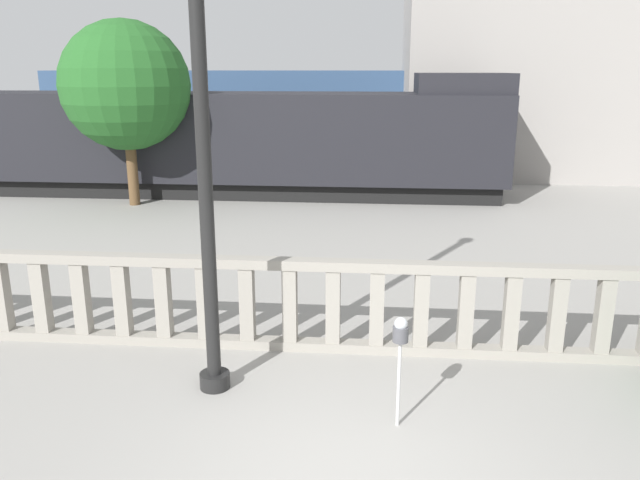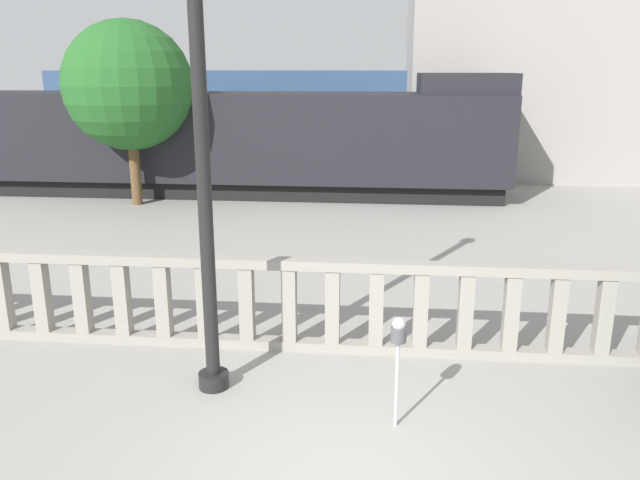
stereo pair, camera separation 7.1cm
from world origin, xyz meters
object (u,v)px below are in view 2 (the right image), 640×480
object	(u,v)px
lamppost	(202,141)
train_far	(387,114)
train_near	(218,141)
parking_meter	(398,339)
tree_left	(128,86)

from	to	relation	value
lamppost	train_far	distance (m)	21.20
train_near	train_far	xyz separation A→B (m)	(5.46, 8.44, 0.31)
lamppost	parking_meter	distance (m)	3.17
lamppost	train_far	world-z (taller)	lamppost
lamppost	train_far	bearing A→B (deg)	83.76
parking_meter	train_far	distance (m)	21.74
tree_left	parking_meter	bearing A→B (deg)	-56.64
parking_meter	tree_left	size ratio (longest dim) A/B	0.25
lamppost	tree_left	world-z (taller)	lamppost
lamppost	train_near	distance (m)	13.07
parking_meter	tree_left	distance (m)	13.85
train_far	tree_left	bearing A→B (deg)	-125.99
train_near	parking_meter	bearing A→B (deg)	-67.65
tree_left	lamppost	bearing A→B (deg)	-64.11
lamppost	tree_left	size ratio (longest dim) A/B	1.19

